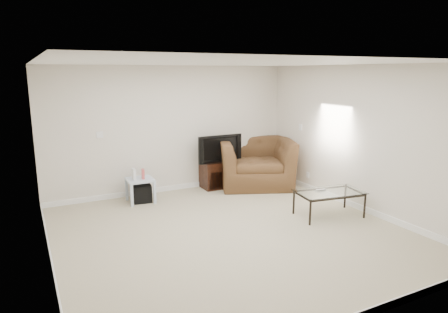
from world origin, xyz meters
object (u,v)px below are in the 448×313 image
tv_stand (217,174)px  recliner (256,155)px  subwoofer (142,193)px  coffee_table (329,204)px  side_table (140,190)px  television (218,148)px

tv_stand → recliner: size_ratio=0.44×
tv_stand → recliner: (0.79, -0.23, 0.39)m
subwoofer → coffee_table: 3.38m
tv_stand → side_table: bearing=-172.4°
side_table → recliner: bearing=0.0°
tv_stand → coffee_table: (0.90, -2.39, -0.07)m
subwoofer → recliner: recliner is taller
subwoofer → coffee_table: size_ratio=0.31×
side_table → coffee_table: size_ratio=0.43×
subwoofer → coffee_table: (2.58, -2.18, 0.06)m
tv_stand → television: 0.56m
television → side_table: television is taller
side_table → coffee_table: bearing=-39.7°
subwoofer → recliner: 2.52m
television → recliner: bearing=-16.1°
recliner → tv_stand: bearing=-173.5°
side_table → coffee_table: 3.39m
television → side_table: bearing=-175.0°
television → coffee_table: (0.90, -2.37, -0.63)m
side_table → subwoofer: (0.03, 0.02, -0.07)m
television → recliner: (0.79, -0.20, -0.18)m
tv_stand → coffee_table: 2.56m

